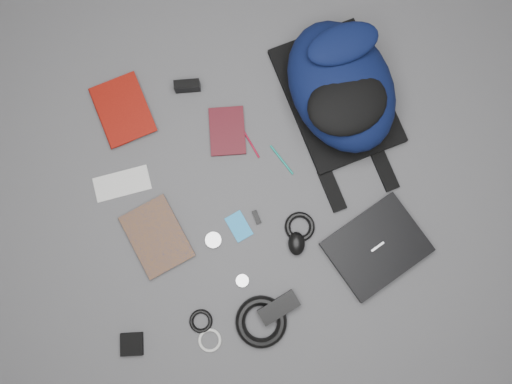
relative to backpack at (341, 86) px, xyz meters
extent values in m
plane|color=#4F4F51|center=(-0.36, -0.28, -0.11)|extent=(4.00, 4.00, 0.00)
cube|color=black|center=(0.00, -0.56, -0.10)|extent=(0.38, 0.35, 0.03)
imported|color=#730B06|center=(-0.85, 0.11, -0.10)|extent=(0.22, 0.27, 0.03)
imported|color=#A85F0C|center=(-0.82, -0.38, -0.10)|extent=(0.24, 0.28, 0.02)
cube|color=silver|center=(-0.82, -0.14, -0.11)|extent=(0.20, 0.10, 0.00)
cube|color=#3B0B11|center=(-0.41, -0.04, -0.11)|extent=(0.15, 0.19, 0.01)
cube|color=black|center=(-0.52, 0.15, -0.09)|extent=(0.10, 0.05, 0.05)
cylinder|color=white|center=(-0.43, 0.00, -0.11)|extent=(0.09, 0.09, 0.00)
cylinder|color=#0E8170|center=(-0.25, -0.18, -0.11)|extent=(0.06, 0.12, 0.01)
cylinder|color=maroon|center=(-0.34, -0.10, -0.11)|extent=(0.04, 0.12, 0.01)
cube|color=#1A83C9|center=(-0.45, -0.38, -0.11)|extent=(0.09, 0.11, 0.00)
cube|color=black|center=(-0.38, -0.36, -0.11)|extent=(0.03, 0.05, 0.01)
ellipsoid|color=black|center=(-0.27, -0.49, -0.09)|extent=(0.07, 0.09, 0.04)
cylinder|color=#B3B3B5|center=(-0.55, -0.41, -0.11)|extent=(0.07, 0.07, 0.01)
cylinder|color=silver|center=(-0.48, -0.57, -0.11)|extent=(0.05, 0.05, 0.01)
torus|color=black|center=(-0.24, -0.43, -0.10)|extent=(0.14, 0.14, 0.02)
cube|color=black|center=(-0.38, -0.68, -0.09)|extent=(0.15, 0.10, 0.03)
torus|color=black|center=(-0.45, -0.71, -0.10)|extent=(0.22, 0.22, 0.03)
cube|color=black|center=(-0.89, -0.69, -0.10)|extent=(0.09, 0.09, 0.02)
torus|color=black|center=(-0.65, -0.67, -0.10)|extent=(0.09, 0.09, 0.01)
torus|color=silver|center=(-0.63, -0.74, -0.11)|extent=(0.10, 0.10, 0.01)
camera|label=1|loc=(-0.42, -0.52, 1.64)|focal=35.00mm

